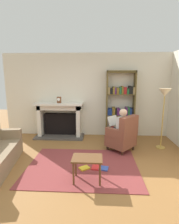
# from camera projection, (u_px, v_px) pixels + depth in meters

# --- Properties ---
(ground) EXTENTS (14.00, 14.00, 0.00)m
(ground) POSITION_uv_depth(u_px,v_px,m) (81.00, 174.00, 3.57)
(ground) COLOR olive
(back_wall) EXTENTS (5.60, 0.10, 2.70)m
(back_wall) POSITION_uv_depth(u_px,v_px,m) (89.00, 95.00, 5.80)
(back_wall) COLOR silver
(back_wall) RESTS_ON ground
(area_rug) EXTENTS (2.40, 1.80, 0.01)m
(area_rug) POSITION_uv_depth(u_px,v_px,m) (83.00, 166.00, 3.86)
(area_rug) COLOR brown
(area_rug) RESTS_ON ground
(fireplace) EXTENTS (1.57, 0.64, 1.14)m
(fireplace) POSITION_uv_depth(u_px,v_px,m) (60.00, 119.00, 5.75)
(fireplace) COLOR #4C4742
(fireplace) RESTS_ON ground
(mantel_clock) EXTENTS (0.14, 0.14, 0.19)m
(mantel_clock) POSITION_uv_depth(u_px,v_px,m) (59.00, 100.00, 5.53)
(mantel_clock) COLOR brown
(mantel_clock) RESTS_ON fireplace
(bookshelf) EXTENTS (0.91, 0.32, 2.14)m
(bookshelf) POSITION_uv_depth(u_px,v_px,m) (120.00, 107.00, 5.60)
(bookshelf) COLOR brown
(bookshelf) RESTS_ON ground
(armchair_reading) EXTENTS (0.89, 0.89, 0.97)m
(armchair_reading) POSITION_uv_depth(u_px,v_px,m) (123.00, 135.00, 4.62)
(armchair_reading) COLOR #331E14
(armchair_reading) RESTS_ON ground
(seated_reader) EXTENTS (0.59, 0.58, 1.14)m
(seated_reader) POSITION_uv_depth(u_px,v_px,m) (120.00, 127.00, 4.67)
(seated_reader) COLOR silver
(seated_reader) RESTS_ON ground
(side_table) EXTENTS (0.56, 0.39, 0.48)m
(side_table) POSITION_uv_depth(u_px,v_px,m) (87.00, 161.00, 3.25)
(side_table) COLOR brown
(side_table) RESTS_ON ground
(scattered_books) EXTENTS (0.65, 0.28, 0.03)m
(scattered_books) POSITION_uv_depth(u_px,v_px,m) (95.00, 168.00, 3.75)
(scattered_books) COLOR gold
(scattered_books) RESTS_ON area_rug
(floor_lamp) EXTENTS (0.32, 0.32, 1.65)m
(floor_lamp) POSITION_uv_depth(u_px,v_px,m) (164.00, 98.00, 4.61)
(floor_lamp) COLOR #B7933F
(floor_lamp) RESTS_ON ground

